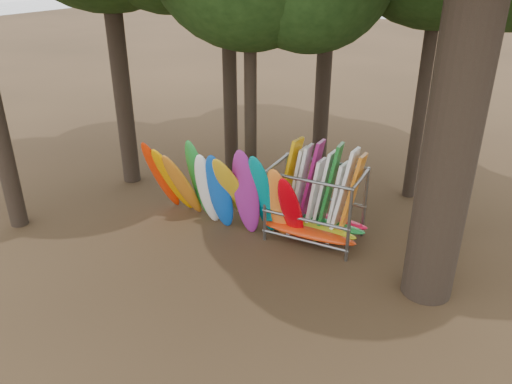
% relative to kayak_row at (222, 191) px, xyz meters
% --- Properties ---
extents(ground, '(120.00, 120.00, 0.00)m').
position_rel_kayak_row_xyz_m(ground, '(1.11, -1.32, -1.31)').
color(ground, '#47331E').
rests_on(ground, ground).
extents(lake, '(160.00, 160.00, 0.00)m').
position_rel_kayak_row_xyz_m(lake, '(1.11, 58.68, -1.31)').
color(lake, gray).
rests_on(lake, ground).
extents(kayak_row, '(4.95, 2.10, 3.01)m').
position_rel_kayak_row_xyz_m(kayak_row, '(0.00, 0.00, 0.00)').
color(kayak_row, red).
rests_on(kayak_row, ground).
extents(storage_rack, '(2.90, 1.53, 2.90)m').
position_rel_kayak_row_xyz_m(storage_rack, '(2.56, 0.84, -0.28)').
color(storage_rack, slate).
rests_on(storage_rack, ground).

